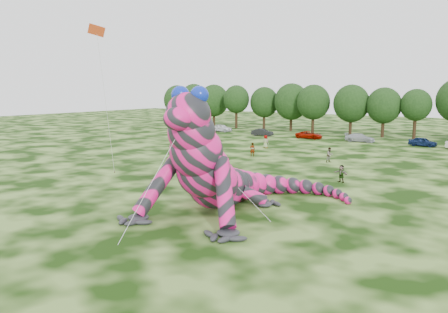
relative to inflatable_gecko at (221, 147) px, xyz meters
name	(u,v)px	position (x,y,z in m)	size (l,w,h in m)	color
ground	(223,216)	(1.56, -2.04, -4.47)	(240.00, 240.00, 0.00)	#16330A
inflatable_gecko	(221,147)	(0.00, 0.00, 0.00)	(15.07, 17.90, 8.95)	#E91579
flying_kite	(98,42)	(-13.96, 0.71, 8.42)	(3.71, 4.67, 14.85)	#C94019
tree_0	(177,105)	(-52.99, 57.19, 0.28)	(6.91, 6.22, 9.51)	black
tree_1	(194,105)	(-46.79, 56.01, 0.43)	(6.74, 6.07, 9.81)	black
tree_2	(214,105)	(-41.45, 56.72, 0.35)	(7.04, 6.34, 9.64)	black
tree_3	(236,107)	(-34.15, 55.02, 0.25)	(5.81, 5.23, 9.44)	black
tree_4	(264,108)	(-28.08, 56.67, 0.05)	(6.22, 5.60, 9.06)	black
tree_5	(291,107)	(-21.56, 56.39, 0.42)	(7.16, 6.44, 9.80)	black
tree_6	(313,109)	(-15.99, 54.64, 0.27)	(6.52, 5.86, 9.49)	black
tree_7	(351,110)	(-8.52, 54.76, 0.26)	(6.68, 6.01, 9.48)	black
tree_8	(384,112)	(-2.65, 54.94, 0.00)	(6.14, 5.53, 8.94)	black
tree_9	(415,114)	(2.63, 55.30, -0.14)	(5.27, 4.74, 8.68)	black
car_0	(222,128)	(-32.47, 46.97, -3.72)	(1.78, 4.42, 1.51)	white
car_1	(262,132)	(-21.60, 44.49, -3.81)	(1.42, 4.06, 1.34)	black
car_2	(309,135)	(-12.67, 45.38, -3.82)	(2.17, 4.71, 1.31)	#960F01
car_3	(360,138)	(-3.83, 45.56, -3.78)	(1.94, 4.78, 1.39)	#A3A9AD
car_4	(423,142)	(5.81, 45.53, -3.78)	(1.64, 4.07, 1.39)	#0F1E45
spectator_4	(266,142)	(-13.05, 30.31, -3.53)	(0.92, 0.60, 1.89)	gray
spectator_1	(330,155)	(-0.55, 23.45, -3.58)	(0.87, 0.68, 1.80)	gray
spectator_5	(341,174)	(4.46, 13.31, -3.64)	(1.54, 0.49, 1.66)	gray
spectator_0	(252,150)	(-10.45, 22.08, -3.56)	(0.67, 0.44, 1.84)	gray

